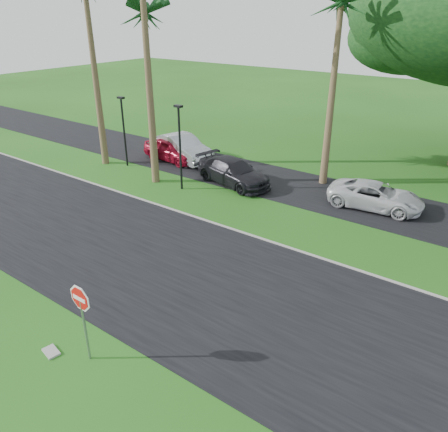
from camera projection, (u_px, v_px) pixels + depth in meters
name	position (u px, v px, depth m)	size (l,w,h in m)	color
ground	(152.00, 301.00, 15.03)	(120.00, 120.00, 0.00)	#1F4E13
road	(189.00, 275.00, 16.49)	(120.00, 8.00, 0.02)	black
parking_strip	(311.00, 191.00, 24.16)	(120.00, 5.00, 0.02)	black
curb	(248.00, 234.00, 19.44)	(120.00, 0.12, 0.06)	gray
stop_sign_near	(82.00, 308.00, 11.81)	(1.05, 0.07, 2.62)	gray
palm_left_mid	(145.00, 17.00, 24.92)	(5.00, 5.00, 10.00)	brown
palm_center	(341.00, 8.00, 21.33)	(5.00, 5.00, 10.50)	brown
streetlight_left	(124.00, 127.00, 27.01)	(0.45, 0.25, 4.34)	black
streetlight_right	(180.00, 143.00, 23.29)	(0.45, 0.25, 4.64)	black
car_silver	(182.00, 148.00, 28.72)	(1.74, 4.99, 1.65)	#A2A4A9
car_red	(172.00, 150.00, 28.65)	(1.73, 4.29, 1.46)	maroon
car_dark	(233.00, 172.00, 24.82)	(1.98, 4.88, 1.42)	black
car_minivan	(376.00, 196.00, 21.81)	(2.13, 4.63, 1.29)	silver
utility_slab	(51.00, 352.00, 12.77)	(0.55, 0.35, 0.06)	gray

